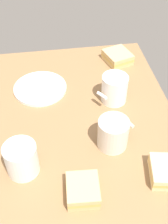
{
  "coord_description": "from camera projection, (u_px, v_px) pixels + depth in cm",
  "views": [
    {
      "loc": [
        -71.31,
        10.79,
        75.44
      ],
      "look_at": [
        0.0,
        0.0,
        5.0
      ],
      "focal_mm": 47.45,
      "sensor_mm": 36.0,
      "label": 1
    }
  ],
  "objects": [
    {
      "name": "coffee_mug_milky",
      "position": [
        113.0,
        133.0,
        0.91
      ],
      "size": [
        10.14,
        12.03,
        10.03
      ],
      "color": "silver",
      "rests_on": "tabletop"
    },
    {
      "name": "coffee_mug_black",
      "position": [
        21.0,
        159.0,
        0.84
      ],
      "size": [
        11.98,
        9.89,
        10.19
      ],
      "color": "white",
      "rests_on": "tabletop"
    },
    {
      "name": "sandwich_main",
      "position": [
        83.0,
        190.0,
        0.8
      ],
      "size": [
        10.38,
        9.47,
        4.4
      ],
      "color": "#DBB77A",
      "rests_on": "tabletop"
    },
    {
      "name": "plate_of_food",
      "position": [
        40.0,
        88.0,
        1.14
      ],
      "size": [
        20.19,
        20.19,
        1.2
      ],
      "color": "white",
      "rests_on": "tabletop"
    },
    {
      "name": "sandwich_side",
      "position": [
        118.0,
        57.0,
        1.26
      ],
      "size": [
        13.41,
        12.7,
        4.4
      ],
      "color": "#DBB77A",
      "rests_on": "tabletop"
    },
    {
      "name": "sandwich_extra",
      "position": [
        167.0,
        172.0,
        0.85
      ],
      "size": [
        11.85,
        11.03,
        4.4
      ],
      "color": "beige",
      "rests_on": "tabletop"
    },
    {
      "name": "coffee_mug_spare",
      "position": [
        114.0,
        89.0,
        1.06
      ],
      "size": [
        10.27,
        11.6,
        10.44
      ],
      "color": "white",
      "rests_on": "tabletop"
    },
    {
      "name": "tabletop",
      "position": [
        84.0,
        120.0,
        1.04
      ],
      "size": [
        90.0,
        64.0,
        2.0
      ],
      "primitive_type": "cube",
      "color": "#936D47",
      "rests_on": "ground"
    }
  ]
}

